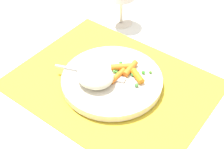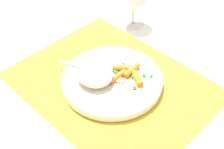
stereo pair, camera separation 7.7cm
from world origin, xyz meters
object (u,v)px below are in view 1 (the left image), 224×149
rice_mound (95,76)px  carrot_portion (126,71)px  plate (112,80)px  fork (98,74)px

rice_mound → carrot_portion: size_ratio=0.91×
plate → carrot_portion: carrot_portion is taller
carrot_portion → fork: (-0.05, -0.05, -0.00)m
plate → rice_mound: bearing=-123.7°
carrot_portion → fork: 0.07m
carrot_portion → fork: carrot_portion is taller
carrot_portion → plate: bearing=-121.4°
rice_mound → fork: 0.03m
plate → rice_mound: 0.05m
plate → fork: size_ratio=1.42×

